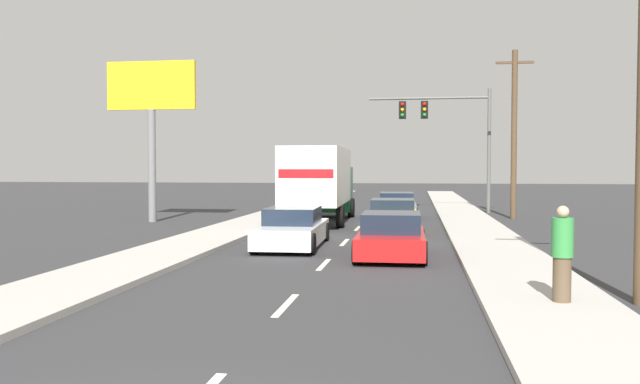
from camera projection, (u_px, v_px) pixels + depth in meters
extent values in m
plane|color=#333335|center=(364.00, 222.00, 29.96)|extent=(140.00, 140.00, 0.00)
cube|color=#B2AFA8|center=(480.00, 233.00, 24.32)|extent=(2.45, 80.00, 0.14)
cube|color=#B2AFA8|center=(235.00, 229.00, 25.72)|extent=(2.45, 80.00, 0.14)
cube|color=silver|center=(286.00, 305.00, 11.93)|extent=(0.14, 2.00, 0.01)
cube|color=silver|center=(324.00, 264.00, 16.87)|extent=(0.14, 2.00, 0.01)
cube|color=silver|center=(345.00, 242.00, 21.81)|extent=(0.14, 2.00, 0.01)
cube|color=silver|center=(358.00, 228.00, 26.75)|extent=(0.14, 2.00, 0.01)
cube|color=silver|center=(367.00, 219.00, 31.70)|extent=(0.14, 2.00, 0.01)
cube|color=silver|center=(373.00, 212.00, 36.64)|extent=(0.14, 2.00, 0.01)
cube|color=silver|center=(378.00, 206.00, 41.58)|extent=(0.14, 2.00, 0.01)
cube|color=silver|center=(382.00, 202.00, 46.52)|extent=(0.14, 2.00, 0.01)
cube|color=silver|center=(385.00, 199.00, 51.47)|extent=(0.14, 2.00, 0.01)
cube|color=silver|center=(388.00, 196.00, 56.41)|extent=(0.14, 2.00, 0.01)
cube|color=white|center=(317.00, 176.00, 28.35)|extent=(2.55, 6.72, 2.44)
cube|color=red|center=(306.00, 174.00, 25.06)|extent=(2.18, 0.08, 0.36)
cube|color=#196B38|center=(329.00, 189.00, 32.77)|extent=(2.36, 2.24, 2.25)
cylinder|color=black|center=(306.00, 207.00, 32.96)|extent=(0.32, 0.97, 0.96)
cylinder|color=black|center=(351.00, 208.00, 32.66)|extent=(0.32, 0.97, 0.96)
cylinder|color=black|center=(286.00, 216.00, 27.24)|extent=(0.32, 0.97, 0.96)
cylinder|color=black|center=(340.00, 216.00, 26.94)|extent=(0.32, 0.97, 0.96)
cube|color=white|center=(293.00, 233.00, 20.54)|extent=(1.93, 4.72, 0.61)
cube|color=#192333|center=(293.00, 215.00, 20.59)|extent=(1.65, 2.22, 0.52)
cylinder|color=black|center=(277.00, 231.00, 22.42)|extent=(0.24, 0.65, 0.64)
cylinder|color=black|center=(325.00, 232.00, 22.21)|extent=(0.24, 0.65, 0.64)
cylinder|color=black|center=(254.00, 243.00, 18.88)|extent=(0.24, 0.65, 0.64)
cylinder|color=black|center=(311.00, 244.00, 18.67)|extent=(0.24, 0.65, 0.64)
cube|color=slate|center=(397.00, 209.00, 32.17)|extent=(1.96, 4.43, 0.65)
cube|color=#192333|center=(397.00, 197.00, 32.19)|extent=(1.68, 2.09, 0.48)
cylinder|color=black|center=(380.00, 209.00, 33.90)|extent=(0.24, 0.65, 0.64)
cylinder|color=black|center=(413.00, 210.00, 33.69)|extent=(0.24, 0.65, 0.64)
cylinder|color=black|center=(378.00, 214.00, 30.65)|extent=(0.24, 0.65, 0.64)
cylinder|color=black|center=(415.00, 214.00, 30.44)|extent=(0.24, 0.65, 0.64)
cube|color=yellow|center=(393.00, 220.00, 25.51)|extent=(1.95, 4.55, 0.63)
cube|color=#192333|center=(393.00, 206.00, 25.41)|extent=(1.69, 2.04, 0.52)
cylinder|color=black|center=(373.00, 220.00, 27.33)|extent=(0.23, 0.64, 0.64)
cylinder|color=black|center=(415.00, 220.00, 27.10)|extent=(0.23, 0.64, 0.64)
cylinder|color=black|center=(368.00, 227.00, 23.94)|extent=(0.23, 0.64, 0.64)
cylinder|color=black|center=(416.00, 228.00, 23.70)|extent=(0.23, 0.64, 0.64)
cube|color=red|center=(391.00, 242.00, 18.31)|extent=(1.89, 4.21, 0.58)
cube|color=#192333|center=(391.00, 222.00, 18.30)|extent=(1.65, 2.11, 0.54)
cylinder|color=black|center=(364.00, 239.00, 19.96)|extent=(0.23, 0.64, 0.64)
cylinder|color=black|center=(421.00, 240.00, 19.73)|extent=(0.23, 0.64, 0.64)
cylinder|color=black|center=(357.00, 252.00, 16.90)|extent=(0.23, 0.64, 0.64)
cylinder|color=black|center=(423.00, 253.00, 16.67)|extent=(0.23, 0.64, 0.64)
cylinder|color=#595B56|center=(489.00, 151.00, 35.53)|extent=(0.20, 0.20, 6.86)
cylinder|color=#595B56|center=(428.00, 98.00, 35.90)|extent=(6.63, 0.14, 0.14)
cube|color=black|center=(424.00, 110.00, 35.96)|extent=(0.40, 0.56, 0.95)
sphere|color=red|center=(425.00, 104.00, 35.64)|extent=(0.20, 0.20, 0.20)
sphere|color=orange|center=(424.00, 109.00, 35.65)|extent=(0.20, 0.20, 0.20)
sphere|color=green|center=(424.00, 115.00, 35.66)|extent=(0.20, 0.20, 0.20)
cube|color=black|center=(402.00, 110.00, 36.13)|extent=(0.40, 0.56, 0.95)
sphere|color=red|center=(402.00, 104.00, 35.82)|extent=(0.20, 0.20, 0.20)
sphere|color=orange|center=(402.00, 110.00, 35.83)|extent=(0.20, 0.20, 0.20)
sphere|color=green|center=(402.00, 115.00, 35.84)|extent=(0.20, 0.20, 0.20)
cylinder|color=brown|center=(514.00, 135.00, 31.44)|extent=(0.28, 0.28, 8.23)
cube|color=brown|center=(515.00, 62.00, 31.30)|extent=(1.80, 0.12, 0.12)
cylinder|color=slate|center=(152.00, 166.00, 29.88)|extent=(0.36, 0.36, 5.21)
cube|color=yellow|center=(151.00, 85.00, 29.73)|extent=(4.23, 0.20, 2.22)
cylinder|color=brown|center=(562.00, 279.00, 11.56)|extent=(0.32, 0.32, 0.81)
cylinder|color=#338C3F|center=(563.00, 237.00, 11.53)|extent=(0.38, 0.38, 0.70)
sphere|color=tan|center=(563.00, 212.00, 11.51)|extent=(0.22, 0.22, 0.22)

